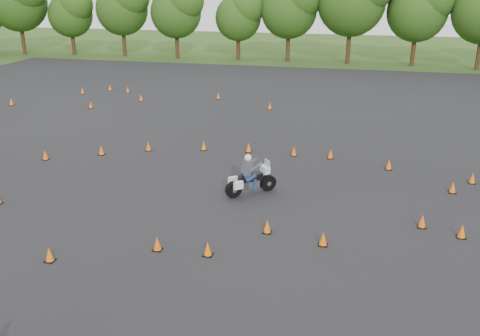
% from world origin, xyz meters
% --- Properties ---
extents(ground, '(140.00, 140.00, 0.00)m').
position_xyz_m(ground, '(0.00, 0.00, 0.00)').
color(ground, '#2D5119').
rests_on(ground, ground).
extents(asphalt_pad, '(62.00, 62.00, 0.00)m').
position_xyz_m(asphalt_pad, '(0.00, 6.00, 0.01)').
color(asphalt_pad, black).
rests_on(asphalt_pad, ground).
extents(treeline, '(87.31, 32.66, 11.04)m').
position_xyz_m(treeline, '(3.92, 34.84, 4.62)').
color(treeline, '#274714').
rests_on(treeline, ground).
extents(traffic_cones, '(36.12, 32.46, 0.45)m').
position_xyz_m(traffic_cones, '(-1.28, 4.87, 0.23)').
color(traffic_cones, '#FC620A').
rests_on(traffic_cones, asphalt_pad).
extents(rider_grey, '(2.18, 2.02, 1.76)m').
position_xyz_m(rider_grey, '(0.38, 4.30, 0.88)').
color(rider_grey, '#3D4044').
rests_on(rider_grey, ground).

